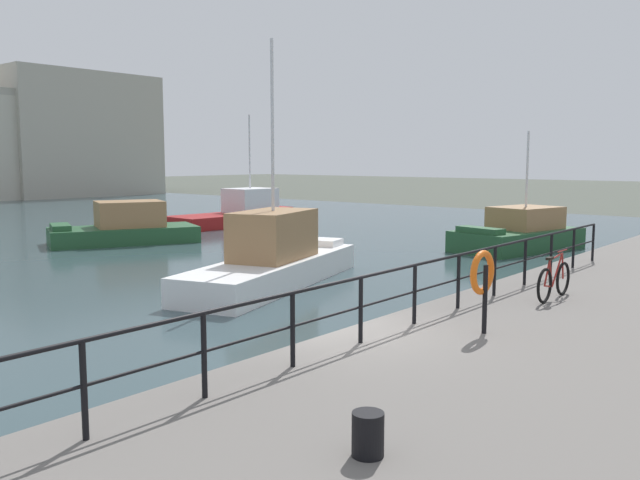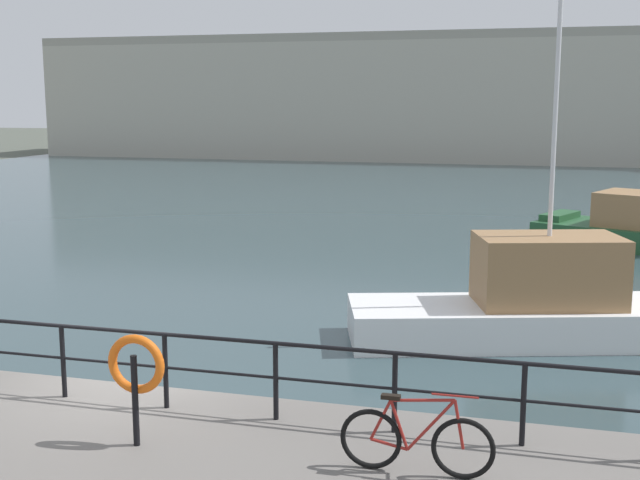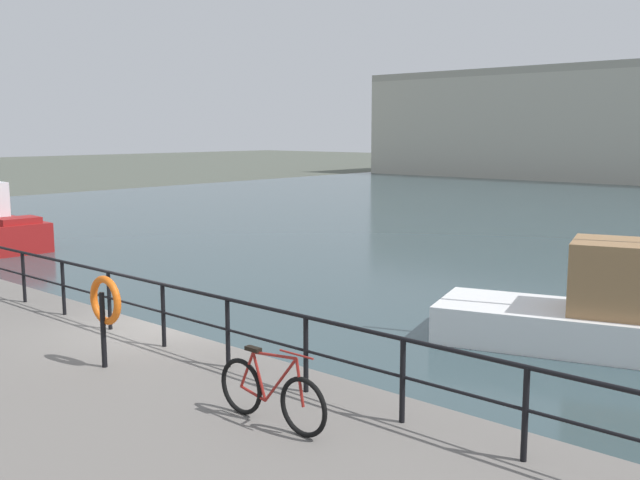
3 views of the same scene
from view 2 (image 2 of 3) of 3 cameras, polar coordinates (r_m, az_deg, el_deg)
The scene contains 8 objects.
ground_plane at distance 13.27m, azimuth -13.37°, elevation -13.96°, with size 240.00×240.00×0.00m, color #4C5147.
water_basin at distance 41.57m, azimuth 6.86°, elevation 2.44°, with size 80.00×60.00×0.01m, color #33474C.
harbor_building at distance 73.31m, azimuth 16.41°, elevation 9.48°, with size 77.13×13.40×13.12m.
moored_harbor_tender at distance 18.74m, azimuth 15.58°, elevation -4.32°, with size 8.86×4.66×7.59m.
moored_red_daysailer at distance 31.42m, azimuth 21.09°, elevation 0.84°, with size 7.27×5.38×1.99m.
quay_railing at distance 12.29m, azimuth -17.46°, elevation -7.12°, with size 22.37×0.07×1.08m.
parked_bicycle at distance 9.62m, azimuth 6.69°, elevation -13.72°, with size 1.77×0.09×0.98m.
life_ring_stand at distance 10.37m, azimuth -12.66°, elevation -8.67°, with size 0.75×0.16×1.40m.
Camera 2 is at (5.97, -10.60, 5.29)m, focal length 46.08 mm.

